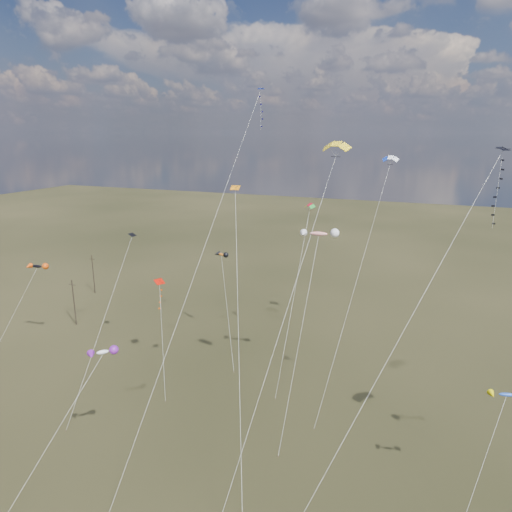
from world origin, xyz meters
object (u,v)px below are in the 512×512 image
at_px(utility_pole_near, 74,302).
at_px(novelty_black_orange, 37,267).
at_px(diamond_black_high, 486,208).
at_px(utility_pole_far, 93,274).
at_px(parafoil_yellow, 336,145).

bearing_deg(utility_pole_near, novelty_black_orange, -74.12).
bearing_deg(diamond_black_high, novelty_black_orange, 173.88).
height_order(utility_pole_near, diamond_black_high, diamond_black_high).
xyz_separation_m(utility_pole_near, novelty_black_orange, (2.51, -8.82, 8.97)).
relative_size(utility_pole_far, diamond_black_high, 0.26).
bearing_deg(utility_pole_far, utility_pole_near, -60.26).
bearing_deg(utility_pole_far, parafoil_yellow, -26.73).
distance_m(utility_pole_near, novelty_black_orange, 12.83).
distance_m(utility_pole_far, parafoil_yellow, 66.45).
relative_size(diamond_black_high, novelty_black_orange, 2.25).
bearing_deg(parafoil_yellow, novelty_black_orange, 174.05).
relative_size(utility_pole_near, novelty_black_orange, 0.59).
bearing_deg(novelty_black_orange, utility_pole_near, 105.88).
relative_size(parafoil_yellow, novelty_black_orange, 2.31).
relative_size(diamond_black_high, parafoil_yellow, 0.98).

